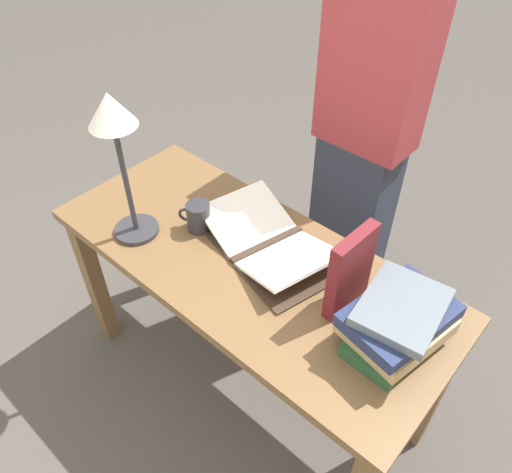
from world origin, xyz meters
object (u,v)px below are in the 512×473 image
at_px(coffee_mug, 199,216).
at_px(person_reader, 365,135).
at_px(reading_lamp, 115,133).
at_px(open_book, 267,242).
at_px(book_standing_upright, 350,272).
at_px(book_stack_tall, 397,322).

relative_size(coffee_mug, person_reader, 0.06).
relative_size(reading_lamp, coffee_mug, 4.82).
xyz_separation_m(open_book, reading_lamp, (0.38, 0.24, 0.36)).
height_order(book_standing_upright, reading_lamp, reading_lamp).
relative_size(open_book, book_stack_tall, 1.72).
relative_size(book_standing_upright, reading_lamp, 0.53).
relative_size(book_stack_tall, coffee_mug, 3.04).
xyz_separation_m(book_standing_upright, coffee_mug, (0.56, 0.06, -0.08)).
height_order(open_book, book_standing_upright, book_standing_upright).
height_order(open_book, book_stack_tall, book_stack_tall).
bearing_deg(open_book, person_reader, -73.02).
bearing_deg(reading_lamp, book_stack_tall, -168.03).
relative_size(open_book, reading_lamp, 1.08).
bearing_deg(person_reader, coffee_mug, -106.79).
distance_m(book_stack_tall, coffee_mug, 0.74).
distance_m(open_book, book_stack_tall, 0.51).
height_order(open_book, coffee_mug, coffee_mug).
xyz_separation_m(book_standing_upright, reading_lamp, (0.71, 0.21, 0.25)).
bearing_deg(book_stack_tall, reading_lamp, 11.97).
height_order(reading_lamp, person_reader, person_reader).
xyz_separation_m(book_stack_tall, person_reader, (0.53, -0.65, 0.06)).
relative_size(open_book, coffee_mug, 5.21).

